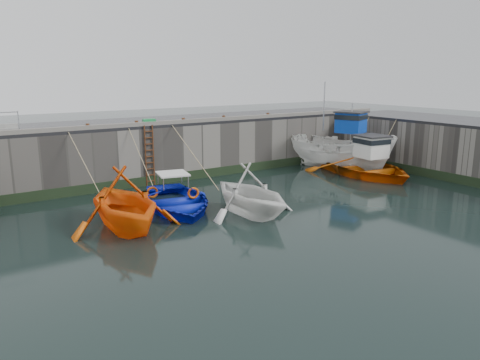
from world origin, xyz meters
TOP-DOWN VIEW (x-y plane):
  - ground at (0.00, 0.00)m, footprint 120.00×120.00m
  - quay_back at (0.00, 12.50)m, footprint 30.00×5.00m
  - quay_right at (14.50, 2.50)m, footprint 5.00×15.00m
  - road_back at (0.00, 12.50)m, footprint 30.00×5.00m
  - road_right at (14.50, 2.50)m, footprint 5.00×15.00m
  - kerb_back at (0.00, 10.15)m, footprint 30.00×0.30m
  - algae_back at (0.00, 9.96)m, footprint 30.00×0.08m
  - algae_right at (11.96, 2.50)m, footprint 0.08×15.00m
  - ladder at (-2.00, 9.91)m, footprint 0.51×0.08m
  - boat_near_white at (-5.63, 3.98)m, footprint 4.59×5.27m
  - boat_near_white_rope at (-5.63, 8.24)m, footprint 0.04×4.38m
  - boat_near_blue at (-2.76, 5.35)m, footprint 5.19×6.42m
  - boat_near_blue_rope at (-2.76, 8.93)m, footprint 0.04×3.37m
  - boat_near_blacktrim at (-0.56, 2.82)m, footprint 4.12×4.75m
  - boat_near_blacktrim_rope at (-0.56, 7.66)m, footprint 0.04×5.36m
  - boat_far_white at (9.51, 7.41)m, footprint 4.92×7.37m
  - boat_far_orange at (9.50, 5.54)m, footprint 5.82×7.59m
  - fish_crate at (-1.78, 10.30)m, footprint 0.68×0.46m
  - bollard_a at (-5.00, 10.25)m, footprint 0.18×0.18m
  - bollard_b at (-2.50, 10.25)m, footprint 0.18×0.18m
  - bollard_c at (0.20, 10.25)m, footprint 0.18×0.18m
  - bollard_d at (2.80, 10.25)m, footprint 0.18×0.18m
  - bollard_e at (6.00, 10.25)m, footprint 0.18×0.18m

SIDE VIEW (x-z plane):
  - ground at x=0.00m, z-range 0.00..0.00m
  - boat_near_white at x=-5.63m, z-range -1.35..1.35m
  - boat_near_white_rope at x=-5.63m, z-range -1.55..1.55m
  - boat_near_blue at x=-2.76m, z-range -0.59..0.59m
  - boat_near_blue_rope at x=-2.76m, z-range -1.55..1.55m
  - boat_near_blacktrim at x=-0.56m, z-range -1.23..1.23m
  - boat_near_blacktrim_rope at x=-0.56m, z-range -1.55..1.55m
  - algae_back at x=0.00m, z-range 0.00..0.50m
  - algae_right at x=11.96m, z-range 0.00..0.50m
  - boat_far_orange at x=9.50m, z-range -1.76..2.70m
  - boat_far_white at x=9.51m, z-range -1.71..3.95m
  - quay_back at x=0.00m, z-range 0.00..3.00m
  - quay_right at x=14.50m, z-range 0.00..3.00m
  - ladder at x=-2.00m, z-range -0.01..3.19m
  - road_back at x=0.00m, z-range 3.00..3.16m
  - road_right at x=14.50m, z-range 3.00..3.16m
  - kerb_back at x=0.00m, z-range 3.16..3.36m
  - bollard_a at x=-5.00m, z-range 3.16..3.44m
  - bollard_b at x=-2.50m, z-range 3.16..3.44m
  - bollard_c at x=0.20m, z-range 3.16..3.44m
  - bollard_d at x=2.80m, z-range 3.16..3.44m
  - bollard_e at x=6.00m, z-range 3.16..3.44m
  - fish_crate at x=-1.78m, z-range 3.16..3.48m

